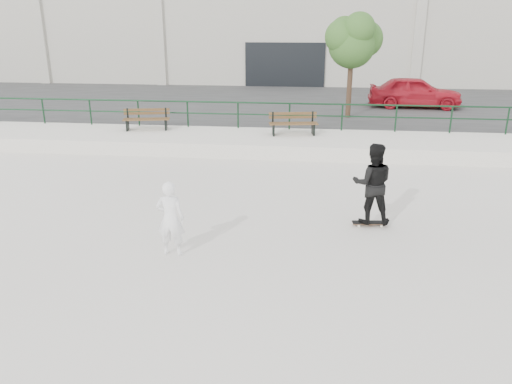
# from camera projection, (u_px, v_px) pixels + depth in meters

# --- Properties ---
(ground) EXTENTS (120.00, 120.00, 0.00)m
(ground) POSITION_uv_depth(u_px,v_px,m) (206.00, 271.00, 9.44)
(ground) COLOR beige
(ground) RESTS_ON ground
(ledge) EXTENTS (30.00, 3.00, 0.50)m
(ledge) POSITION_uv_depth(u_px,v_px,m) (260.00, 143.00, 18.28)
(ledge) COLOR silver
(ledge) RESTS_ON ground
(parking_strip) EXTENTS (60.00, 14.00, 0.50)m
(parking_strip) POSITION_uv_depth(u_px,v_px,m) (277.00, 105.00, 26.26)
(parking_strip) COLOR #313131
(parking_strip) RESTS_ON ground
(railing) EXTENTS (28.00, 0.06, 1.03)m
(railing) POSITION_uv_depth(u_px,v_px,m) (264.00, 110.00, 19.18)
(railing) COLOR #13341D
(railing) RESTS_ON ledge
(commercial_building) EXTENTS (44.20, 16.33, 8.00)m
(commercial_building) POSITION_uv_depth(u_px,v_px,m) (292.00, 19.00, 37.99)
(commercial_building) COLOR beige
(commercial_building) RESTS_ON ground
(bench_left) EXTENTS (1.81, 0.86, 0.81)m
(bench_left) POSITION_uv_depth(u_px,v_px,m) (147.00, 119.00, 19.13)
(bench_left) COLOR #50321B
(bench_left) RESTS_ON ledge
(bench_right) EXTENTS (1.83, 0.81, 0.82)m
(bench_right) POSITION_uv_depth(u_px,v_px,m) (293.00, 124.00, 18.30)
(bench_right) COLOR #50321B
(bench_right) RESTS_ON ledge
(tree) EXTENTS (2.44, 2.17, 4.34)m
(tree) POSITION_uv_depth(u_px,v_px,m) (353.00, 39.00, 20.67)
(tree) COLOR #4E3327
(tree) RESTS_ON parking_strip
(red_car) EXTENTS (4.41, 1.93, 1.48)m
(red_car) POSITION_uv_depth(u_px,v_px,m) (415.00, 92.00, 23.93)
(red_car) COLOR red
(red_car) RESTS_ON parking_strip
(skateboard) EXTENTS (0.80, 0.28, 0.09)m
(skateboard) POSITION_uv_depth(u_px,v_px,m) (369.00, 223.00, 11.50)
(skateboard) COLOR black
(skateboard) RESTS_ON ground
(standing_skater) EXTENTS (0.91, 0.71, 1.86)m
(standing_skater) POSITION_uv_depth(u_px,v_px,m) (372.00, 184.00, 11.19)
(standing_skater) COLOR black
(standing_skater) RESTS_ON skateboard
(seated_skater) EXTENTS (0.57, 0.37, 1.55)m
(seated_skater) POSITION_uv_depth(u_px,v_px,m) (170.00, 219.00, 9.87)
(seated_skater) COLOR white
(seated_skater) RESTS_ON ground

